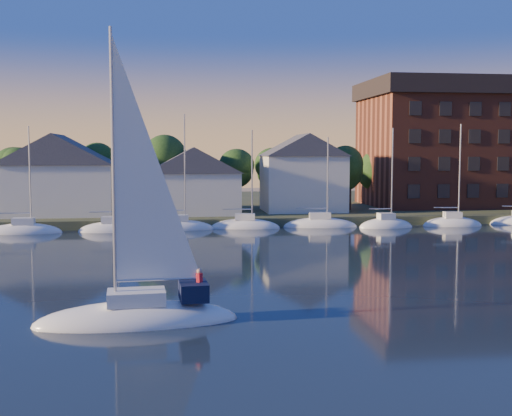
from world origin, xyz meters
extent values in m
plane|color=black|center=(0.00, 0.00, 0.00)|extent=(260.00, 260.00, 0.00)
cube|color=#364025|center=(0.00, 75.00, 0.00)|extent=(160.00, 50.00, 2.00)
cube|color=brown|center=(0.00, 52.00, 0.00)|extent=(120.00, 3.00, 1.00)
cube|color=silver|center=(-22.00, 58.00, 4.00)|extent=(13.00, 9.00, 6.00)
cube|color=silver|center=(-6.00, 57.00, 3.50)|extent=(11.00, 8.00, 5.00)
cube|color=silver|center=(8.00, 59.00, 4.50)|extent=(10.00, 8.00, 7.00)
cube|color=brown|center=(34.00, 65.00, 8.50)|extent=(30.00, 16.00, 15.00)
cube|color=black|center=(34.00, 65.00, 17.20)|extent=(31.00, 17.00, 2.40)
cylinder|color=#39241A|center=(-26.00, 63.00, 2.75)|extent=(0.50, 0.50, 3.50)
sphere|color=#183613|center=(-26.00, 63.00, 7.20)|extent=(5.40, 5.40, 5.40)
cylinder|color=#39241A|center=(-18.00, 63.00, 2.75)|extent=(0.50, 0.50, 3.50)
sphere|color=#183613|center=(-18.00, 63.00, 7.20)|extent=(5.40, 5.40, 5.40)
cylinder|color=#39241A|center=(-10.00, 63.00, 2.75)|extent=(0.50, 0.50, 3.50)
sphere|color=#183613|center=(-10.00, 63.00, 7.20)|extent=(5.40, 5.40, 5.40)
cylinder|color=#39241A|center=(-2.00, 63.00, 2.75)|extent=(0.50, 0.50, 3.50)
sphere|color=#183613|center=(-2.00, 63.00, 7.20)|extent=(5.40, 5.40, 5.40)
cylinder|color=#39241A|center=(6.00, 63.00, 2.75)|extent=(0.50, 0.50, 3.50)
sphere|color=#183613|center=(6.00, 63.00, 7.20)|extent=(5.40, 5.40, 5.40)
cylinder|color=#39241A|center=(14.00, 63.00, 2.75)|extent=(0.50, 0.50, 3.50)
sphere|color=#183613|center=(14.00, 63.00, 7.20)|extent=(5.40, 5.40, 5.40)
cylinder|color=#39241A|center=(22.00, 63.00, 2.75)|extent=(0.50, 0.50, 3.50)
sphere|color=#183613|center=(22.00, 63.00, 7.20)|extent=(5.40, 5.40, 5.40)
cylinder|color=#39241A|center=(30.00, 63.00, 2.75)|extent=(0.50, 0.50, 3.50)
sphere|color=#183613|center=(30.00, 63.00, 7.20)|extent=(5.40, 5.40, 5.40)
cylinder|color=#39241A|center=(38.00, 63.00, 2.75)|extent=(0.50, 0.50, 3.50)
sphere|color=#183613|center=(38.00, 63.00, 7.20)|extent=(5.40, 5.40, 5.40)
ellipsoid|color=white|center=(-24.00, 49.00, 0.00)|extent=(7.50, 2.40, 2.20)
cube|color=silver|center=(-24.00, 49.00, 1.30)|extent=(2.10, 1.32, 0.70)
cylinder|color=#A5A8AD|center=(-23.25, 49.00, 5.95)|extent=(0.16, 0.16, 10.00)
cylinder|color=#A5A8AD|center=(-24.82, 49.00, 2.15)|extent=(3.15, 0.12, 0.12)
ellipsoid|color=white|center=(-16.00, 49.00, 0.00)|extent=(7.50, 2.40, 2.20)
cube|color=silver|center=(-16.00, 49.00, 1.30)|extent=(2.10, 1.32, 0.70)
cylinder|color=#A5A8AD|center=(-15.25, 49.00, 5.95)|extent=(0.16, 0.16, 10.00)
cylinder|color=#A5A8AD|center=(-16.82, 49.00, 2.15)|extent=(3.15, 0.12, 0.12)
ellipsoid|color=white|center=(-8.00, 49.00, 0.00)|extent=(7.50, 2.40, 2.20)
cube|color=silver|center=(-8.00, 49.00, 1.30)|extent=(2.10, 1.32, 0.70)
cylinder|color=#A5A8AD|center=(-7.25, 49.00, 5.95)|extent=(0.16, 0.16, 10.00)
cylinder|color=#A5A8AD|center=(-8.82, 49.00, 2.15)|extent=(3.15, 0.12, 0.12)
ellipsoid|color=white|center=(0.00, 49.00, 0.00)|extent=(7.50, 2.40, 2.20)
cube|color=silver|center=(0.00, 49.00, 1.30)|extent=(2.10, 1.32, 0.70)
cylinder|color=#A5A8AD|center=(0.75, 49.00, 5.95)|extent=(0.16, 0.16, 10.00)
cylinder|color=#A5A8AD|center=(-0.82, 49.00, 2.15)|extent=(3.15, 0.12, 0.12)
ellipsoid|color=white|center=(8.00, 49.00, 0.00)|extent=(7.50, 2.40, 2.20)
cube|color=silver|center=(8.00, 49.00, 1.30)|extent=(2.10, 1.32, 0.70)
cylinder|color=#A5A8AD|center=(8.75, 49.00, 5.95)|extent=(0.16, 0.16, 10.00)
cylinder|color=#A5A8AD|center=(7.17, 49.00, 2.15)|extent=(3.15, 0.12, 0.12)
ellipsoid|color=white|center=(16.00, 49.00, 0.00)|extent=(7.50, 2.40, 2.20)
cube|color=silver|center=(16.00, 49.00, 1.30)|extent=(2.10, 1.32, 0.70)
cylinder|color=#A5A8AD|center=(16.75, 49.00, 5.95)|extent=(0.16, 0.16, 10.00)
cylinder|color=#A5A8AD|center=(15.18, 49.00, 2.15)|extent=(3.15, 0.12, 0.12)
ellipsoid|color=white|center=(24.00, 49.00, 0.00)|extent=(7.50, 2.40, 2.20)
cube|color=silver|center=(24.00, 49.00, 1.30)|extent=(2.10, 1.32, 0.70)
cylinder|color=#A5A8AD|center=(24.75, 49.00, 5.95)|extent=(0.16, 0.16, 10.00)
cylinder|color=#A5A8AD|center=(23.18, 49.00, 2.15)|extent=(3.15, 0.12, 0.12)
ellipsoid|color=white|center=(-10.49, 10.73, 0.00)|extent=(10.35, 3.92, 2.20)
cube|color=silver|center=(-10.49, 10.73, 1.30)|extent=(2.95, 1.98, 0.70)
cylinder|color=#A5A8AD|center=(-11.51, 10.66, 7.72)|extent=(0.16, 0.16, 13.55)
cylinder|color=#A5A8AD|center=(-9.38, 10.80, 2.15)|extent=(4.27, 0.39, 0.12)
cube|color=black|center=(-7.65, 10.91, 1.50)|extent=(1.52, 2.05, 0.90)
camera|label=1|loc=(-8.75, -21.17, 8.51)|focal=45.00mm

